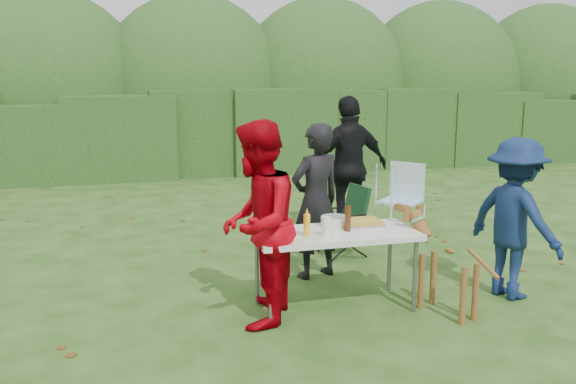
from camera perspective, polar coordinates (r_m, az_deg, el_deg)
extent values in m
plane|color=#1E4211|center=(5.75, 1.98, -11.15)|extent=(80.00, 80.00, 0.00)
cube|color=#23471C|center=(13.25, -7.99, 5.33)|extent=(22.00, 1.40, 1.70)
ellipsoid|color=#3D6628|center=(14.78, -8.81, 8.83)|extent=(20.00, 2.60, 3.20)
cube|color=silver|center=(5.63, 4.44, -3.96)|extent=(1.50, 0.70, 0.05)
cylinder|color=slate|center=(5.31, -1.66, -9.09)|extent=(0.04, 0.04, 0.69)
cylinder|color=slate|center=(5.75, 11.78, -7.71)|extent=(0.04, 0.04, 0.69)
cylinder|color=slate|center=(5.83, -2.91, -7.23)|extent=(0.04, 0.04, 0.69)
cylinder|color=slate|center=(6.23, 9.49, -6.13)|extent=(0.04, 0.04, 0.69)
imported|color=black|center=(6.47, 2.62, -0.87)|extent=(0.71, 0.58, 1.67)
imported|color=#A3000B|center=(5.26, -2.90, -3.00)|extent=(0.96, 1.07, 1.79)
imported|color=black|center=(8.11, 5.78, 2.33)|extent=(1.16, 0.63, 1.88)
imported|color=#0F2048|center=(6.30, 20.47, -2.35)|extent=(0.86, 1.14, 1.57)
cube|color=#B7B7BA|center=(5.87, 6.64, -3.03)|extent=(0.45, 0.30, 0.02)
cube|color=gold|center=(5.86, 6.65, -2.77)|extent=(0.40, 0.26, 0.04)
cylinder|color=yellow|center=(5.44, 1.77, -3.13)|extent=(0.06, 0.06, 0.20)
cylinder|color=#A71807|center=(5.42, -0.36, -3.07)|extent=(0.06, 0.06, 0.22)
cylinder|color=#47230F|center=(5.63, 5.62, -2.47)|extent=(0.06, 0.06, 0.24)
cylinder|color=white|center=(5.55, -1.33, -2.52)|extent=(0.12, 0.12, 0.26)
cylinder|color=white|center=(5.43, 3.62, -3.27)|extent=(0.08, 0.08, 0.18)
cylinder|color=silver|center=(5.79, 4.37, -2.77)|extent=(0.26, 0.26, 0.10)
cylinder|color=white|center=(5.38, -0.52, -4.10)|extent=(0.24, 0.24, 0.05)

